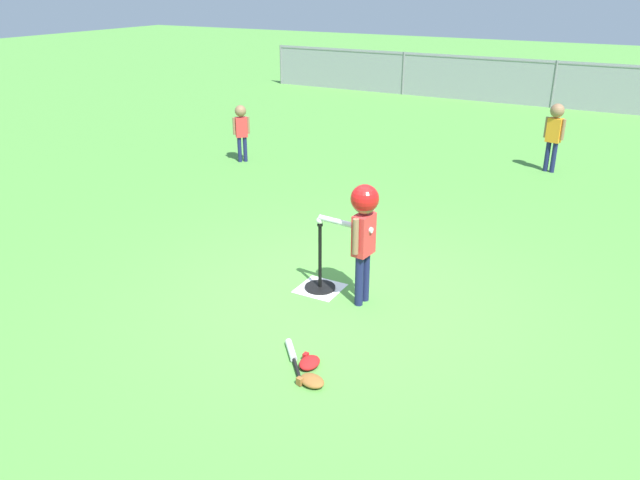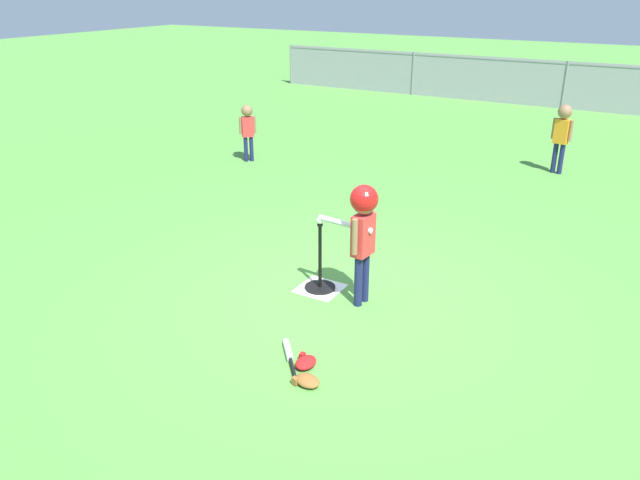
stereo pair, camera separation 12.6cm
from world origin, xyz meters
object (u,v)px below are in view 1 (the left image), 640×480
object	(u,v)px
batter_child	(363,220)
fielder_near_left	(555,128)
batting_tee	(320,278)
fielder_deep_left	(241,126)
baseball_on_tee	(320,220)
glove_by_plate	(309,362)
spare_bat_silver	(292,354)
glove_near_bats	(311,381)

from	to	relation	value
batter_child	fielder_near_left	size ratio (longest dim) A/B	1.08
batting_tee	batter_child	xyz separation A→B (m)	(0.50, -0.05, 0.76)
batter_child	batting_tee	bearing A→B (deg)	173.87
batting_tee	batter_child	world-z (taller)	batter_child
fielder_deep_left	baseball_on_tee	bearing A→B (deg)	-45.42
glove_by_plate	batter_child	bearing A→B (deg)	94.54
fielder_near_left	glove_by_plate	size ratio (longest dim) A/B	5.07
fielder_deep_left	fielder_near_left	xyz separation A→B (m)	(4.85, 1.97, 0.09)
batting_tee	glove_by_plate	bearing A→B (deg)	-64.78
fielder_deep_left	spare_bat_silver	world-z (taller)	fielder_deep_left
batter_child	baseball_on_tee	bearing A→B (deg)	173.87
fielder_deep_left	glove_near_bats	size ratio (longest dim) A/B	3.92
baseball_on_tee	fielder_near_left	size ratio (longest dim) A/B	0.07
baseball_on_tee	batter_child	xyz separation A→B (m)	(0.50, -0.05, 0.11)
batter_child	spare_bat_silver	bearing A→B (deg)	-94.64
batting_tee	baseball_on_tee	world-z (taller)	baseball_on_tee
baseball_on_tee	glove_near_bats	bearing A→B (deg)	-63.48
glove_by_plate	fielder_near_left	bearing A→B (deg)	84.00
batting_tee	spare_bat_silver	world-z (taller)	batting_tee
glove_near_bats	batting_tee	bearing A→B (deg)	116.52
spare_bat_silver	baseball_on_tee	bearing A→B (deg)	108.30
fielder_deep_left	glove_near_bats	bearing A→B (deg)	-49.84
spare_bat_silver	batter_child	bearing A→B (deg)	85.36
baseball_on_tee	glove_near_bats	xyz separation A→B (m)	(0.74, -1.48, -0.73)
batting_tee	fielder_deep_left	xyz separation A→B (m)	(-3.54, 3.59, 0.52)
baseball_on_tee	batter_child	size ratio (longest dim) A/B	0.06
batter_child	glove_near_bats	xyz separation A→B (m)	(0.24, -1.42, -0.84)
baseball_on_tee	spare_bat_silver	bearing A→B (deg)	-71.70
batting_tee	glove_near_bats	bearing A→B (deg)	-63.48
batting_tee	spare_bat_silver	size ratio (longest dim) A/B	1.53
fielder_deep_left	batting_tee	bearing A→B (deg)	-45.42
batter_child	spare_bat_silver	size ratio (longest dim) A/B	2.59
batter_child	fielder_near_left	bearing A→B (deg)	81.75
baseball_on_tee	fielder_deep_left	size ratio (longest dim) A/B	0.07
batting_tee	fielder_near_left	xyz separation A→B (m)	(1.31, 5.56, 0.61)
batting_tee	fielder_deep_left	bearing A→B (deg)	134.58
batting_tee	glove_by_plate	world-z (taller)	batting_tee
glove_near_bats	baseball_on_tee	bearing A→B (deg)	116.52
batter_child	glove_by_plate	distance (m)	1.48
batter_child	fielder_near_left	world-z (taller)	batter_child
baseball_on_tee	batter_child	world-z (taller)	batter_child
glove_by_plate	spare_bat_silver	bearing A→B (deg)	167.60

